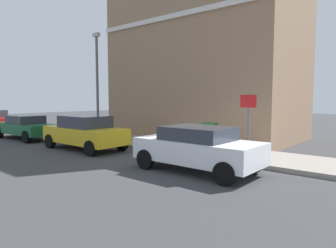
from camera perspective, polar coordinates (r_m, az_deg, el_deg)
The scene contains 10 objects.
ground at distance 11.23m, azimuth 3.22°, elevation -6.90°, with size 80.00×80.00×0.00m, color #38383A.
sidewalk at distance 16.62m, azimuth -9.69°, elevation -2.84°, with size 2.73×30.00×0.15m, color gray.
corner_building at distance 18.14m, azimuth 7.17°, elevation 13.14°, with size 6.21×10.36×9.81m.
car_white at distance 9.49m, azimuth 5.64°, elevation -4.46°, with size 1.92×4.02×1.41m.
car_yellow at distance 13.95m, azimuth -15.54°, elevation -1.48°, with size 1.84×4.23×1.52m.
car_green at distance 18.77m, azimuth -25.41°, elevation -0.46°, with size 1.87×4.36×1.34m.
utility_cabinet at distance 12.47m, azimuth 7.89°, elevation -2.58°, with size 0.46×0.61×1.15m.
bollard_near_cabinet at distance 13.39m, azimuth 2.71°, elevation -1.93°, with size 0.14×0.14×1.04m.
street_sign at distance 10.67m, azimuth 15.02°, elevation 1.33°, with size 0.08×0.60×2.30m.
lamppost at distance 17.27m, azimuth -13.31°, elevation 8.12°, with size 0.20×0.44×5.72m.
Camera 1 is at (-8.82, -6.57, 2.30)m, focal length 32.03 mm.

